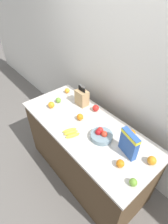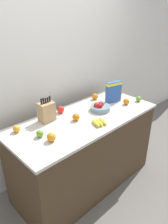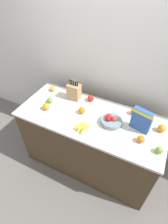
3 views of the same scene
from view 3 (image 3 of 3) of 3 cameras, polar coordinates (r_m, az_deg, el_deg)
name	(u,v)px [view 3 (image 3 of 3)]	position (r m, az deg, el deg)	size (l,w,h in m)	color
ground_plane	(89,161)	(2.77, 1.65, -15.58)	(14.00, 14.00, 0.00)	slate
wall_back	(111,66)	(2.29, 8.84, 14.53)	(9.00, 0.06, 2.60)	silver
counter	(90,141)	(2.39, 1.87, -9.57)	(1.74, 0.75, 0.94)	#4C3823
knife_block	(74,92)	(2.25, -3.28, 6.70)	(0.16, 0.12, 0.31)	tan
cereal_box	(142,119)	(1.90, 18.27, -2.29)	(0.22, 0.11, 0.26)	#2D56A8
fruit_bowl	(111,121)	(1.96, 8.86, -2.82)	(0.23, 0.23, 0.10)	gray
banana_bunch	(83,127)	(1.89, -0.41, -4.99)	(0.17, 0.18, 0.04)	yellow
apple_middle	(91,98)	(2.24, 2.20, 4.51)	(0.08, 0.08, 0.08)	red
apple_front	(159,150)	(1.83, 23.34, -11.39)	(0.07, 0.07, 0.07)	#6B9E33
apple_rear	(50,100)	(2.26, -11.06, 3.83)	(0.07, 0.07, 0.07)	#6B9E33
orange_back_center	(162,128)	(2.03, 24.08, -4.89)	(0.08, 0.08, 0.08)	orange
orange_mid_right	(46,107)	(2.16, -12.27, 1.75)	(0.08, 0.08, 0.08)	orange
orange_front_center	(141,139)	(1.85, 18.09, -8.44)	(0.07, 0.07, 0.07)	orange
orange_front_left	(134,112)	(2.13, 16.05, 0.14)	(0.08, 0.08, 0.08)	orange
orange_near_bowl	(52,89)	(2.46, -10.25, 7.51)	(0.07, 0.07, 0.07)	orange
orange_mid_left	(82,110)	(2.06, -0.67, 0.55)	(0.08, 0.08, 0.08)	orange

